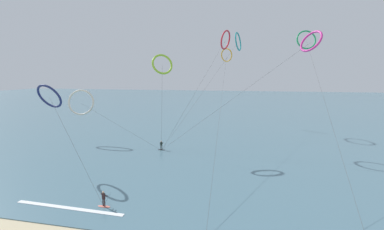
{
  "coord_description": "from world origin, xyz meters",
  "views": [
    {
      "loc": [
        6.6,
        -12.58,
        13.56
      ],
      "look_at": [
        0.0,
        20.34,
        8.15
      ],
      "focal_mm": 23.32,
      "sensor_mm": 36.0,
      "label": 1
    }
  ],
  "objects": [
    {
      "name": "kite_ivory",
      "position": [
        -25.4,
        32.36,
        8.05
      ],
      "size": [
        20.7,
        4.46,
        10.7
      ],
      "rotation": [
        0.0,
        0.0,
        0.22
      ],
      "color": "silver",
      "rests_on": "ground"
    },
    {
      "name": "surfer_coral",
      "position": [
        -7.04,
        9.11,
        0.82
      ],
      "size": [
        1.4,
        0.68,
        1.7
      ],
      "rotation": [
        0.0,
        0.0,
        5.84
      ],
      "color": "#EA7260",
      "rests_on": "ground"
    },
    {
      "name": "kite_teal",
      "position": [
        5.22,
        54.12,
        21.95
      ],
      "size": [
        13.8,
        27.39,
        24.36
      ],
      "rotation": [
        0.0,
        0.0,
        1.33
      ],
      "color": "teal",
      "rests_on": "ground"
    },
    {
      "name": "kite_lime",
      "position": [
        -7.21,
        29.87,
        15.4
      ],
      "size": [
        4.01,
        3.57,
        17.23
      ],
      "rotation": [
        0.0,
        0.0,
        0.64
      ],
      "color": "#8CC62D",
      "rests_on": "ground"
    },
    {
      "name": "kite_crimson",
      "position": [
        3.1,
        38.22,
        20.32
      ],
      "size": [
        11.76,
        10.99,
        22.22
      ],
      "rotation": [
        0.0,
        0.0,
        4.35
      ],
      "color": "red",
      "rests_on": "ground"
    },
    {
      "name": "sea_water",
      "position": [
        0.0,
        105.34,
        0.04
      ],
      "size": [
        400.0,
        200.0,
        0.08
      ],
      "primitive_type": "cube",
      "color": "slate",
      "rests_on": "ground"
    },
    {
      "name": "kite_emerald",
      "position": [
        19.1,
        43.3,
        20.58
      ],
      "size": [
        4.21,
        34.51,
        22.61
      ],
      "rotation": [
        0.0,
        0.0,
        0.2
      ],
      "color": "#199351",
      "rests_on": "ground"
    },
    {
      "name": "kite_navy",
      "position": [
        -19.95,
        17.78,
        10.57
      ],
      "size": [
        15.01,
        10.03,
        12.37
      ],
      "rotation": [
        0.0,
        0.0,
        3.0
      ],
      "color": "navy",
      "rests_on": "ground"
    },
    {
      "name": "kite_amber",
      "position": [
        1.99,
        60.06,
        19.05
      ],
      "size": [
        3.86,
        56.0,
        21.04
      ],
      "rotation": [
        0.0,
        0.0,
        2.56
      ],
      "color": "orange",
      "rests_on": "ground"
    },
    {
      "name": "surfer_charcoal",
      "position": [
        -7.47,
        29.22,
        0.82
      ],
      "size": [
        1.4,
        0.67,
        1.7
      ],
      "rotation": [
        0.0,
        0.0,
        2.75
      ],
      "color": "black",
      "rests_on": "ground"
    },
    {
      "name": "wave_crest_mid",
      "position": [
        -10.45,
        8.11,
        0.06
      ],
      "size": [
        12.32,
        0.81,
        0.12
      ],
      "primitive_type": "cube",
      "rotation": [
        0.0,
        0.0,
        -0.03
      ],
      "color": "white",
      "rests_on": "ground"
    },
    {
      "name": "kite_magenta",
      "position": [
        17.67,
        33.72,
        19.12
      ],
      "size": [
        27.3,
        6.87,
        21.02
      ],
      "rotation": [
        0.0,
        0.0,
        5.32
      ],
      "color": "#CC288E",
      "rests_on": "ground"
    }
  ]
}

